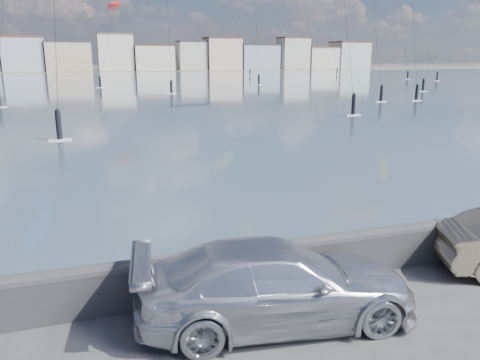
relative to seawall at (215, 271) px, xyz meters
name	(u,v)px	position (x,y,z in m)	size (l,w,h in m)	color
bay_water	(94,84)	(0.00, 88.80, -0.58)	(500.00, 177.00, 0.00)	#3D5A67
far_shore_strip	(86,70)	(0.00, 197.30, -0.57)	(500.00, 60.00, 0.00)	#4C473D
seawall	(215,271)	(0.00, 0.00, 0.00)	(400.00, 0.36, 1.08)	#28282B
far_buildings	(89,55)	(1.31, 183.30, 5.44)	(240.79, 13.26, 14.60)	silver
car_silver	(277,283)	(0.87, -1.34, 0.22)	(2.23, 5.49, 1.59)	silver
kitesurfer_18	(114,7)	(4.58, 86.35, 13.65)	(6.86, 14.61, 15.51)	red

